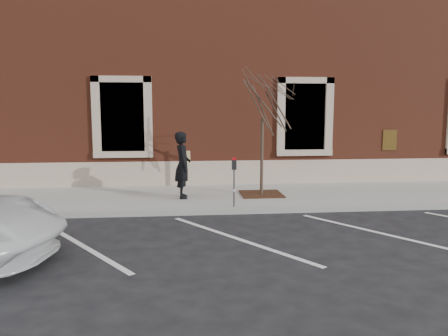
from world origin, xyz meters
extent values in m
plane|color=#28282B|center=(0.00, 0.00, 0.00)|extent=(120.00, 120.00, 0.00)
cube|color=#A8A69E|center=(0.00, 1.75, 0.07)|extent=(40.00, 3.50, 0.15)
cube|color=#9E9E99|center=(0.00, -0.05, 0.07)|extent=(40.00, 0.12, 0.15)
cube|color=brown|center=(0.00, 7.75, 4.00)|extent=(40.00, 8.50, 8.00)
cube|color=tan|center=(0.00, 3.53, 0.55)|extent=(40.00, 0.06, 0.80)
cube|color=black|center=(-3.00, 3.65, 2.40)|extent=(1.40, 0.30, 2.20)
cube|color=tan|center=(-3.00, 3.48, 1.20)|extent=(1.90, 0.20, 0.20)
cube|color=black|center=(3.00, 3.65, 2.40)|extent=(1.40, 0.30, 2.20)
cube|color=tan|center=(3.00, 3.48, 1.20)|extent=(1.90, 0.20, 0.20)
imported|color=black|center=(-1.10, 1.40, 1.09)|extent=(0.49, 0.71, 1.88)
cylinder|color=#595B60|center=(0.21, 0.12, 0.64)|extent=(0.04, 0.04, 0.97)
cube|color=black|center=(0.21, 0.12, 1.25)|extent=(0.12, 0.09, 0.25)
cube|color=#B00B12|center=(0.21, 0.12, 1.40)|extent=(0.11, 0.08, 0.06)
cube|color=white|center=(0.21, 0.08, 0.59)|extent=(0.05, 0.00, 0.07)
cube|color=#452316|center=(1.21, 1.65, 0.17)|extent=(1.21, 1.21, 0.03)
cylinder|color=#423228|center=(1.21, 1.65, 1.27)|extent=(0.09, 0.09, 2.23)
camera|label=1|loc=(-1.11, -10.86, 2.66)|focal=35.00mm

